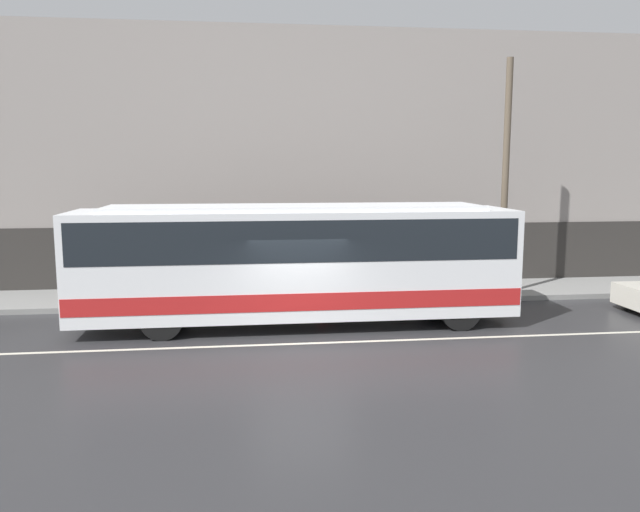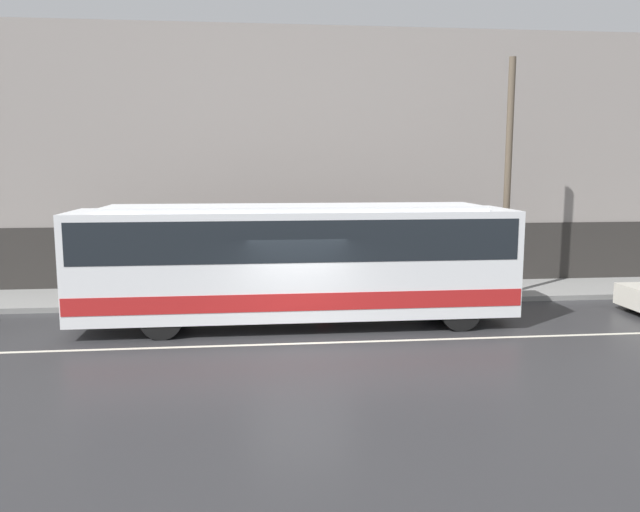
{
  "view_description": "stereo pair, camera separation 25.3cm",
  "coord_description": "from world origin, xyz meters",
  "views": [
    {
      "loc": [
        -1.36,
        -14.74,
        4.31
      ],
      "look_at": [
        0.7,
        1.88,
        1.89
      ],
      "focal_mm": 35.0,
      "sensor_mm": 36.0,
      "label": 1
    },
    {
      "loc": [
        -1.11,
        -14.77,
        4.31
      ],
      "look_at": [
        0.7,
        1.88,
        1.89
      ],
      "focal_mm": 35.0,
      "sensor_mm": 36.0,
      "label": 2
    }
  ],
  "objects": [
    {
      "name": "ground_plane",
      "position": [
        0.0,
        0.0,
        0.0
      ],
      "size": [
        60.0,
        60.0,
        0.0
      ],
      "primitive_type": "plane",
      "color": "#2D2D30"
    },
    {
      "name": "sidewalk",
      "position": [
        0.0,
        5.51,
        0.08
      ],
      "size": [
        60.0,
        3.02,
        0.17
      ],
      "color": "gray",
      "rests_on": "ground_plane"
    },
    {
      "name": "building_facade",
      "position": [
        0.0,
        7.16,
        4.36
      ],
      "size": [
        60.0,
        0.35,
        9.04
      ],
      "color": "gray",
      "rests_on": "ground_plane"
    },
    {
      "name": "lane_stripe",
      "position": [
        0.0,
        0.0,
        0.0
      ],
      "size": [
        54.0,
        0.14,
        0.01
      ],
      "color": "beige",
      "rests_on": "ground_plane"
    },
    {
      "name": "transit_bus",
      "position": [
        0.05,
        1.88,
        1.84
      ],
      "size": [
        11.74,
        2.54,
        3.27
      ],
      "color": "white",
      "rests_on": "ground_plane"
    },
    {
      "name": "utility_pole_near",
      "position": [
        7.0,
        4.45,
        3.92
      ],
      "size": [
        0.21,
        0.21,
        7.51
      ],
      "color": "brown",
      "rests_on": "sidewalk"
    },
    {
      "name": "pedestrian_waiting",
      "position": [
        1.27,
        5.49,
        0.89
      ],
      "size": [
        0.36,
        0.36,
        1.57
      ],
      "color": "maroon",
      "rests_on": "sidewalk"
    }
  ]
}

